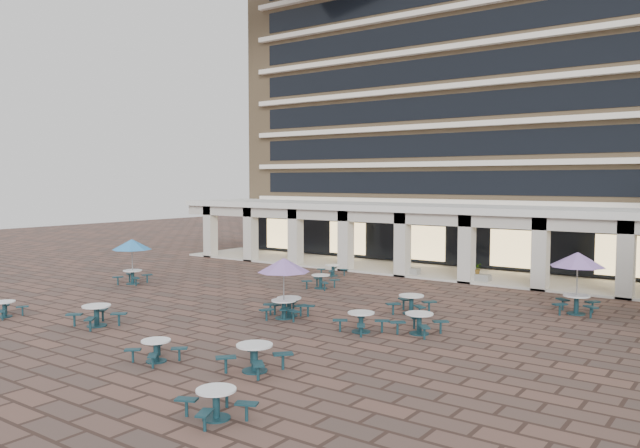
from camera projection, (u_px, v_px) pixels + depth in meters
The scene contains 19 objects.
ground at pixel (310, 315), 27.58m from camera, with size 120.00×120.00×0.00m, color brown.
apartment_building at pixel (511, 93), 47.28m from camera, with size 40.00×15.50×25.20m.
retail_arcade at pixel (450, 227), 39.33m from camera, with size 42.00×6.60×4.40m.
picnic_table_0 at pixel (4, 308), 27.22m from camera, with size 1.76×1.76×0.69m.
picnic_table_1 at pixel (156, 349), 20.50m from camera, with size 1.67×1.67×0.72m.
picnic_table_2 at pixel (216, 401), 15.57m from camera, with size 2.06×2.06×0.77m.
picnic_table_3 at pixel (255, 355), 19.44m from camera, with size 2.02×2.02×0.86m.
picnic_table_4 at pixel (132, 246), 35.80m from camera, with size 2.23×2.23×2.58m.
picnic_table_5 at pixel (97, 314), 25.49m from camera, with size 2.06×2.06×0.86m.
picnic_table_6 at pixel (284, 267), 26.79m from camera, with size 2.27×2.27×2.62m.
picnic_table_7 at pixel (419, 321), 24.19m from camera, with size 1.96×1.96×0.82m.
picnic_table_8 at pixel (321, 280), 34.40m from camera, with size 1.85×1.85×0.77m.
picnic_table_9 at pixel (289, 305), 27.42m from camera, with size 2.20×2.20×0.82m.
picnic_table_10 at pixel (361, 320), 24.49m from camera, with size 2.04×2.04×0.80m.
picnic_table_11 at pixel (578, 262), 27.65m from camera, with size 2.40×2.40×2.77m.
picnic_table_12 at pixel (333, 269), 38.98m from camera, with size 1.85×1.85×0.70m.
picnic_table_13 at pixel (411, 303), 27.88m from camera, with size 2.04×2.04×0.84m.
planter_left at pixel (408, 268), 39.12m from camera, with size 1.50×0.70×1.25m.
planter_right at pixel (477, 275), 36.46m from camera, with size 1.50×0.60×1.14m.
Camera 1 is at (16.32, -21.80, 5.96)m, focal length 35.00 mm.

